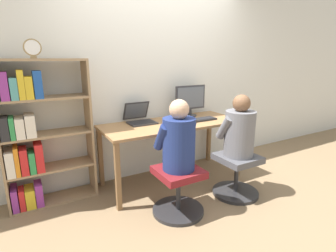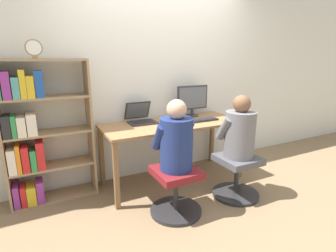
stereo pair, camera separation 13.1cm
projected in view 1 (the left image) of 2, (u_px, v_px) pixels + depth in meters
name	position (u px, v px, depth m)	size (l,w,h in m)	color
ground_plane	(188.00, 191.00, 3.12)	(14.00, 14.00, 0.00)	#846B4C
wall_back	(156.00, 77.00, 3.44)	(10.00, 0.05, 2.60)	silver
desk	(173.00, 129.00, 3.24)	(1.75, 0.71, 0.77)	olive
desktop_monitor	(190.00, 100.00, 3.54)	(0.46, 0.18, 0.42)	#333338
laptop	(140.00, 119.00, 3.21)	(0.32, 0.36, 0.25)	#2D2D30
keyboard	(201.00, 119.00, 3.33)	(0.41, 0.15, 0.03)	#232326
computer_mouse_by_keyboard	(185.00, 121.00, 3.20)	(0.06, 0.10, 0.04)	black
office_chair_left	(237.00, 174.00, 3.01)	(0.53, 0.53, 0.48)	#262628
office_chair_right	(178.00, 189.00, 2.65)	(0.53, 0.53, 0.48)	#262628
person_at_monitor	(239.00, 130.00, 2.88)	(0.40, 0.35, 0.69)	slate
person_at_laptop	(179.00, 140.00, 2.52)	(0.39, 0.34, 0.69)	navy
bookshelf	(34.00, 137.00, 2.67)	(0.89, 0.30, 1.54)	#997A56
desk_clock	(32.00, 48.00, 2.43)	(0.16, 0.03, 0.18)	olive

